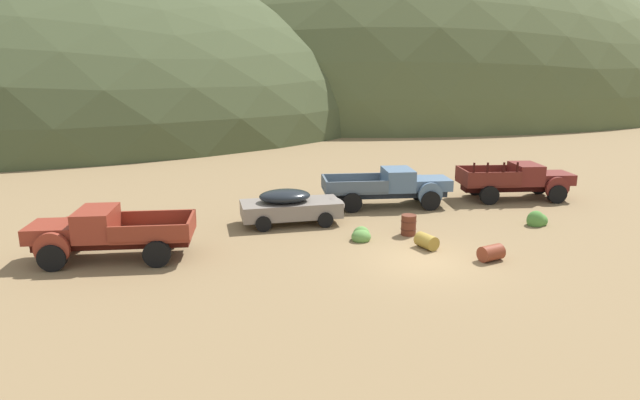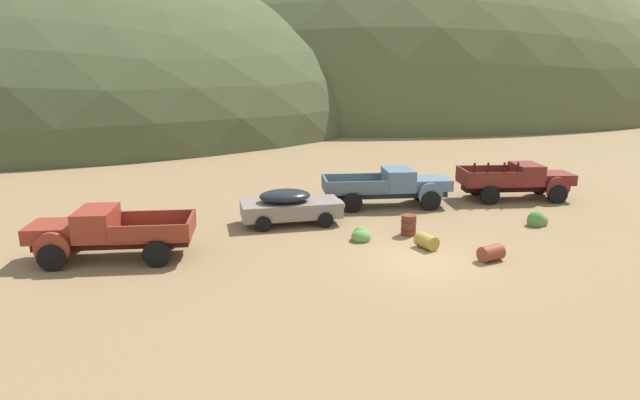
% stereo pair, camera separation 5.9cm
% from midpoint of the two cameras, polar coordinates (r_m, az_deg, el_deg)
% --- Properties ---
extents(ground_plane, '(300.00, 300.00, 0.00)m').
position_cam_midpoint_polar(ground_plane, '(20.01, 10.72, -6.36)').
color(ground_plane, olive).
extents(hill_far_right, '(88.04, 88.47, 40.91)m').
position_cam_midpoint_polar(hill_far_right, '(84.56, -24.08, 8.29)').
color(hill_far_right, '#424C2D').
rests_on(hill_far_right, ground).
extents(hill_far_left, '(96.00, 72.81, 51.06)m').
position_cam_midpoint_polar(hill_far_left, '(90.33, 7.60, 9.68)').
color(hill_far_left, '#4C5633').
rests_on(hill_far_left, ground).
extents(truck_rust_red, '(6.02, 3.18, 1.89)m').
position_cam_midpoint_polar(truck_rust_red, '(21.15, -22.37, -3.26)').
color(truck_rust_red, '#42140D').
rests_on(truck_rust_red, ground).
extents(car_primer_gray, '(4.76, 2.31, 1.57)m').
position_cam_midpoint_polar(car_primer_gray, '(24.00, -2.88, -0.60)').
color(car_primer_gray, slate).
rests_on(car_primer_gray, ground).
extents(truck_chalk_blue, '(6.57, 3.20, 1.89)m').
position_cam_midpoint_polar(truck_chalk_blue, '(27.19, 7.99, 1.43)').
color(truck_chalk_blue, '#262D39').
rests_on(truck_chalk_blue, ground).
extents(truck_oxblood, '(6.10, 3.27, 2.16)m').
position_cam_midpoint_polar(truck_oxblood, '(30.25, 20.65, 1.95)').
color(truck_oxblood, black).
rests_on(truck_oxblood, ground).
extents(oil_drum_spare, '(0.74, 0.97, 0.57)m').
position_cam_midpoint_polar(oil_drum_spare, '(21.28, 11.15, -4.31)').
color(oil_drum_spare, olive).
rests_on(oil_drum_spare, ground).
extents(oil_drum_by_truck, '(0.98, 0.75, 0.58)m').
position_cam_midpoint_polar(oil_drum_by_truck, '(20.57, 17.60, -5.36)').
color(oil_drum_by_truck, brown).
rests_on(oil_drum_by_truck, ground).
extents(oil_drum_foreground, '(0.66, 0.66, 0.86)m').
position_cam_midpoint_polar(oil_drum_foreground, '(22.75, 9.29, -2.62)').
color(oil_drum_foreground, '#5B2819').
rests_on(oil_drum_foreground, ground).
extents(bush_front_right, '(0.70, 0.57, 0.52)m').
position_cam_midpoint_polar(bush_front_right, '(33.54, 21.20, 1.53)').
color(bush_front_right, olive).
rests_on(bush_front_right, ground).
extents(bush_front_left, '(1.02, 0.75, 0.86)m').
position_cam_midpoint_polar(bush_front_left, '(25.73, 21.94, -2.02)').
color(bush_front_left, '#4C8438').
rests_on(bush_front_left, ground).
extents(bush_between_trucks, '(0.83, 0.88, 0.68)m').
position_cam_midpoint_polar(bush_between_trucks, '(21.95, 4.31, -3.80)').
color(bush_between_trucks, '#5B8E42').
rests_on(bush_between_trucks, ground).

